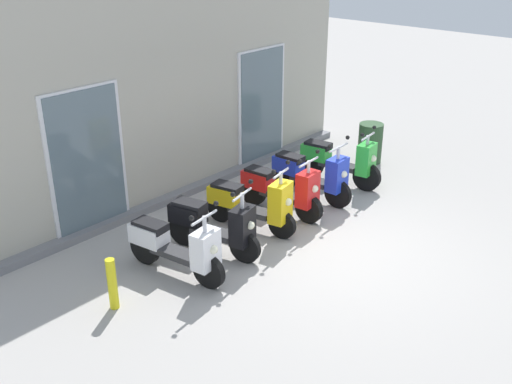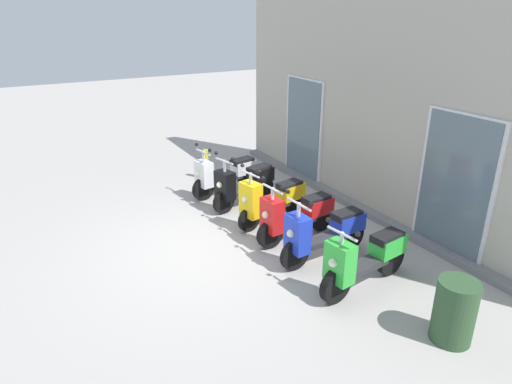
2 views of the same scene
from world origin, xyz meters
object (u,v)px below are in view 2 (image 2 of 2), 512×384
object	(u,v)px
scooter_black	(244,183)
curb_bollard	(206,164)
scooter_white	(226,173)
scooter_green	(365,259)
scooter_red	(296,215)
scooter_blue	(324,232)
trash_bin	(455,311)
scooter_yellow	(271,199)

from	to	relation	value
scooter_black	curb_bollard	size ratio (longest dim) A/B	2.17
scooter_white	curb_bollard	bearing A→B (deg)	179.68
scooter_green	scooter_black	bearing A→B (deg)	-178.18
scooter_black	scooter_green	xyz separation A→B (m)	(3.37, 0.11, -0.02)
scooter_black	scooter_red	xyz separation A→B (m)	(1.67, 0.11, -0.03)
scooter_blue	curb_bollard	bearing A→B (deg)	-178.58
scooter_red	curb_bollard	xyz separation A→B (m)	(-3.48, -0.13, -0.10)
scooter_green	trash_bin	size ratio (longest dim) A/B	2.08
scooter_white	scooter_black	world-z (taller)	scooter_black
scooter_white	trash_bin	distance (m)	5.49
scooter_white	scooter_blue	bearing A→B (deg)	1.98
trash_bin	scooter_blue	bearing A→B (deg)	-175.08
scooter_white	scooter_black	bearing A→B (deg)	2.30
scooter_yellow	scooter_blue	distance (m)	1.55
scooter_black	scooter_green	size ratio (longest dim) A/B	0.91
scooter_black	scooter_blue	bearing A→B (deg)	1.88
curb_bollard	scooter_blue	bearing A→B (deg)	1.42
scooter_blue	trash_bin	bearing A→B (deg)	4.92
scooter_white	scooter_yellow	xyz separation A→B (m)	(1.68, 0.10, 0.02)
scooter_black	scooter_green	bearing A→B (deg)	1.82
scooter_white	scooter_yellow	bearing A→B (deg)	3.55
curb_bollard	scooter_black	bearing A→B (deg)	0.79
curb_bollard	scooter_white	bearing A→B (deg)	-0.32
scooter_red	scooter_yellow	bearing A→B (deg)	-177.63
scooter_green	scooter_white	bearing A→B (deg)	-178.09
scooter_green	scooter_red	bearing A→B (deg)	-179.94
scooter_white	scooter_yellow	size ratio (longest dim) A/B	1.03
scooter_black	scooter_blue	xyz separation A→B (m)	(2.47, 0.08, 0.01)
scooter_black	scooter_yellow	xyz separation A→B (m)	(0.92, 0.07, -0.01)
scooter_yellow	scooter_blue	xyz separation A→B (m)	(1.55, 0.01, 0.02)
scooter_white	scooter_blue	distance (m)	3.23
scooter_red	scooter_green	distance (m)	1.69
scooter_green	trash_bin	bearing A→B (deg)	7.09
scooter_blue	scooter_white	bearing A→B (deg)	-178.02
scooter_blue	scooter_red	bearing A→B (deg)	178.25
scooter_yellow	scooter_red	world-z (taller)	scooter_yellow
scooter_blue	trash_bin	size ratio (longest dim) A/B	2.05
scooter_white	curb_bollard	xyz separation A→B (m)	(-1.04, 0.01, -0.10)
scooter_red	scooter_blue	bearing A→B (deg)	-1.75
scooter_black	trash_bin	world-z (taller)	scooter_black
scooter_white	scooter_red	world-z (taller)	scooter_red
scooter_white	scooter_green	distance (m)	4.13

